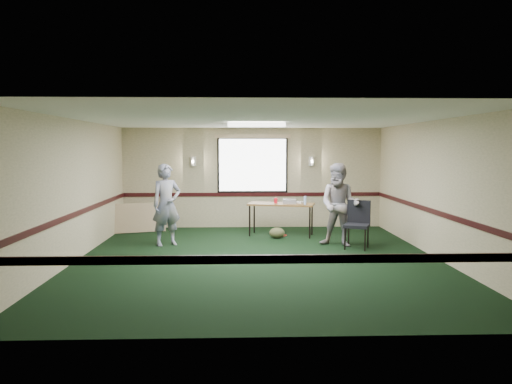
{
  "coord_description": "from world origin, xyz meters",
  "views": [
    {
      "loc": [
        -0.38,
        -9.51,
        2.15
      ],
      "look_at": [
        0.0,
        1.3,
        1.2
      ],
      "focal_mm": 35.0,
      "sensor_mm": 36.0,
      "label": 1
    }
  ],
  "objects_px": {
    "folding_table": "(281,206)",
    "projector": "(289,201)",
    "person_left": "(167,205)",
    "person_right": "(340,205)",
    "conference_chair": "(358,220)"
  },
  "relations": [
    {
      "from": "conference_chair",
      "to": "person_left",
      "type": "distance_m",
      "value": 4.2
    },
    {
      "from": "folding_table",
      "to": "person_left",
      "type": "xyz_separation_m",
      "value": [
        -2.64,
        -1.13,
        0.16
      ]
    },
    {
      "from": "person_right",
      "to": "projector",
      "type": "bearing_deg",
      "value": 149.51
    },
    {
      "from": "projector",
      "to": "conference_chair",
      "type": "height_order",
      "value": "conference_chair"
    },
    {
      "from": "projector",
      "to": "conference_chair",
      "type": "bearing_deg",
      "value": -48.43
    },
    {
      "from": "projector",
      "to": "person_left",
      "type": "xyz_separation_m",
      "value": [
        -2.84,
        -1.12,
        0.05
      ]
    },
    {
      "from": "projector",
      "to": "person_left",
      "type": "bearing_deg",
      "value": -157.1
    },
    {
      "from": "folding_table",
      "to": "conference_chair",
      "type": "height_order",
      "value": "conference_chair"
    },
    {
      "from": "person_left",
      "to": "person_right",
      "type": "distance_m",
      "value": 3.81
    },
    {
      "from": "person_left",
      "to": "person_right",
      "type": "relative_size",
      "value": 0.99
    },
    {
      "from": "person_left",
      "to": "projector",
      "type": "bearing_deg",
      "value": -7.46
    },
    {
      "from": "projector",
      "to": "folding_table",
      "type": "bearing_deg",
      "value": 176.57
    },
    {
      "from": "folding_table",
      "to": "person_right",
      "type": "height_order",
      "value": "person_right"
    },
    {
      "from": "folding_table",
      "to": "projector",
      "type": "relative_size",
      "value": 5.48
    },
    {
      "from": "folding_table",
      "to": "conference_chair",
      "type": "bearing_deg",
      "value": -31.74
    }
  ]
}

